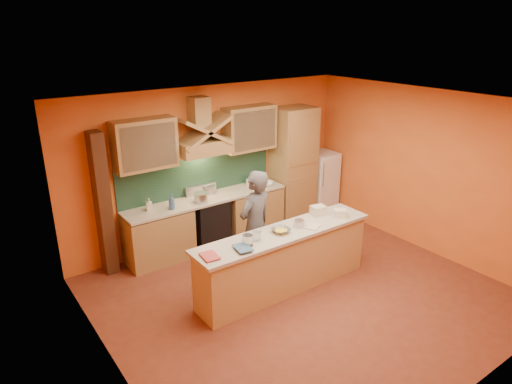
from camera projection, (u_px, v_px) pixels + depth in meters
floor at (301, 294)px, 6.77m from camera, size 5.50×5.00×0.01m
ceiling at (309, 105)px, 5.79m from camera, size 5.50×5.00×0.01m
wall_back at (212, 164)px, 8.18m from camera, size 5.50×0.02×2.80m
wall_front at (477, 287)px, 4.38m from camera, size 5.50×0.02×2.80m
wall_left at (107, 265)px, 4.78m from camera, size 0.02×5.00×2.80m
wall_right at (426, 172)px, 7.79m from camera, size 0.02×5.00×2.80m
base_cabinet_left at (159, 237)px, 7.61m from camera, size 1.10×0.60×0.86m
base_cabinet_right at (251, 211)px, 8.65m from camera, size 1.10×0.60×0.86m
counter_top at (207, 199)px, 7.97m from camera, size 3.00×0.62×0.04m
stove at (208, 222)px, 8.12m from camera, size 0.60×0.58×0.90m
backsplash at (198, 176)px, 8.06m from camera, size 3.00×0.03×0.70m
range_hood at (203, 147)px, 7.68m from camera, size 0.92×0.50×0.24m
hood_chimney at (199, 112)px, 7.56m from camera, size 0.30×0.30×0.50m
upper_cabinet_left at (145, 144)px, 7.13m from camera, size 1.00×0.35×0.80m
upper_cabinet_right at (249, 128)px, 8.23m from camera, size 1.00×0.35×0.80m
pantry_column at (293, 166)px, 8.95m from camera, size 0.80×0.60×2.30m
fridge at (320, 183)px, 9.53m from camera, size 0.58×0.60×1.30m
trim_column_left at (103, 205)px, 7.03m from camera, size 0.20×0.30×2.30m
island_body at (284, 262)px, 6.79m from camera, size 2.80×0.55×0.88m
island_top at (284, 233)px, 6.62m from camera, size 2.90×0.62×0.05m
person at (255, 226)px, 6.96m from camera, size 0.72×0.56×1.76m
pot_large at (201, 198)px, 7.76m from camera, size 0.27×0.27×0.16m
pot_small at (210, 191)px, 8.13m from camera, size 0.22×0.22×0.15m
soap_bottle_a at (149, 204)px, 7.38m from camera, size 0.12×0.12×0.21m
soap_bottle_b at (172, 202)px, 7.42m from camera, size 0.12×0.12×0.26m
bowl_back at (267, 184)px, 8.52m from camera, size 0.31×0.31×0.08m
dish_rack at (257, 182)px, 8.59m from camera, size 0.33×0.27×0.11m
book_lower at (202, 258)px, 5.83m from camera, size 0.23×0.30×0.03m
book_upper at (236, 249)px, 6.01m from camera, size 0.25×0.31×0.02m
jar_large at (248, 240)px, 6.16m from camera, size 0.18×0.18×0.16m
jar_small at (257, 236)px, 6.32m from camera, size 0.13×0.13×0.13m
kitchen_scale at (299, 224)px, 6.73m from camera, size 0.13×0.13×0.10m
mixing_bowl at (281, 230)px, 6.57m from camera, size 0.27×0.27×0.06m
cloth at (313, 226)px, 6.75m from camera, size 0.30×0.27×0.02m
grocery_bag_a at (318, 210)px, 7.17m from camera, size 0.25×0.21×0.14m
grocery_bag_b at (340, 213)px, 7.09m from camera, size 0.25×0.24×0.12m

